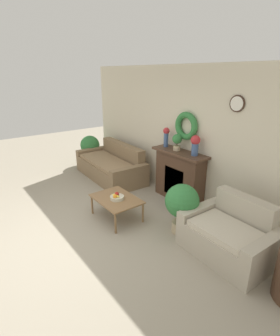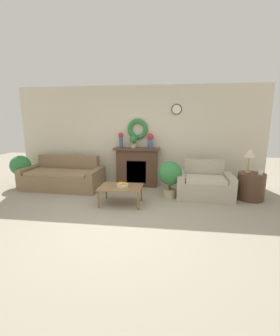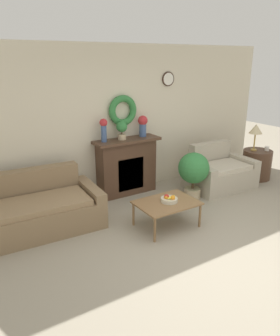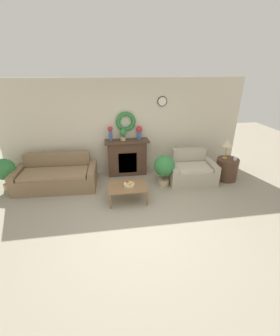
# 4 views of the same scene
# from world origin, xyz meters

# --- Properties ---
(ground_plane) EXTENTS (16.00, 16.00, 0.00)m
(ground_plane) POSITION_xyz_m (0.00, 0.00, 0.00)
(ground_plane) COLOR #9E937F
(wall_back) EXTENTS (6.80, 0.18, 2.70)m
(wall_back) POSITION_xyz_m (0.00, 2.66, 1.36)
(wall_back) COLOR beige
(wall_back) RESTS_ON ground_plane
(fireplace) EXTENTS (1.24, 0.41, 1.06)m
(fireplace) POSITION_xyz_m (0.01, 2.45, 0.54)
(fireplace) COLOR #4C3323
(fireplace) RESTS_ON ground_plane
(couch_left) EXTENTS (2.11, 1.07, 0.84)m
(couch_left) POSITION_xyz_m (-1.92, 1.99, 0.30)
(couch_left) COLOR #846B4C
(couch_left) RESTS_ON ground_plane
(loveseat_right) EXTENTS (1.31, 0.93, 0.84)m
(loveseat_right) POSITION_xyz_m (1.72, 1.77, 0.30)
(loveseat_right) COLOR #B2A893
(loveseat_right) RESTS_ON ground_plane
(coffee_table) EXTENTS (0.91, 0.66, 0.40)m
(coffee_table) POSITION_xyz_m (-0.13, 1.00, 0.36)
(coffee_table) COLOR olive
(coffee_table) RESTS_ON ground_plane
(fruit_bowl) EXTENTS (0.25, 0.25, 0.12)m
(fruit_bowl) POSITION_xyz_m (-0.10, 0.99, 0.44)
(fruit_bowl) COLOR beige
(fruit_bowl) RESTS_ON coffee_table
(side_table_by_loveseat) EXTENTS (0.60, 0.60, 0.61)m
(side_table_by_loveseat) POSITION_xyz_m (2.76, 1.70, 0.31)
(side_table_by_loveseat) COLOR #4C3323
(side_table_by_loveseat) RESTS_ON ground_plane
(table_lamp) EXTENTS (0.27, 0.27, 0.55)m
(table_lamp) POSITION_xyz_m (2.68, 1.76, 1.06)
(table_lamp) COLOR #B28E42
(table_lamp) RESTS_ON side_table_by_loveseat
(mug) EXTENTS (0.09, 0.09, 0.09)m
(mug) POSITION_xyz_m (2.89, 1.59, 0.66)
(mug) COLOR silver
(mug) RESTS_ON side_table_by_loveseat
(vase_on_mantel_left) EXTENTS (0.14, 0.14, 0.41)m
(vase_on_mantel_left) POSITION_xyz_m (-0.43, 2.46, 1.30)
(vase_on_mantel_left) COLOR #3D5684
(vase_on_mantel_left) RESTS_ON fireplace
(vase_on_mantel_right) EXTENTS (0.18, 0.18, 0.39)m
(vase_on_mantel_right) POSITION_xyz_m (0.37, 2.46, 1.29)
(vase_on_mantel_right) COLOR #3D5684
(vase_on_mantel_right) RESTS_ON fireplace
(potted_plant_on_mantel) EXTENTS (0.20, 0.20, 0.33)m
(potted_plant_on_mantel) POSITION_xyz_m (-0.09, 2.44, 1.25)
(potted_plant_on_mantel) COLOR tan
(potted_plant_on_mantel) RESTS_ON fireplace
(potted_plant_floor_by_loveseat) EXTENTS (0.56, 0.56, 0.86)m
(potted_plant_floor_by_loveseat) POSITION_xyz_m (0.91, 1.60, 0.54)
(potted_plant_floor_by_loveseat) COLOR tan
(potted_plant_floor_by_loveseat) RESTS_ON ground_plane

